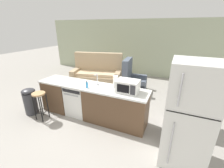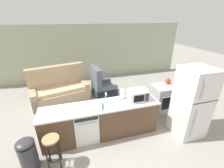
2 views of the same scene
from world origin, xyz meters
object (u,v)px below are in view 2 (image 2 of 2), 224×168
(microwave, at_px, (138,95))
(trash_bin, at_px, (28,154))
(couch, at_px, (60,90))
(armchair, at_px, (102,88))
(stove_range, at_px, (164,98))
(kettle, at_px, (168,81))
(refrigerator, at_px, (192,103))
(soap_bottle, at_px, (103,107))
(bar_stool, at_px, (52,146))
(paper_towel_roll, at_px, (122,94))
(dishwasher, at_px, (86,124))

(microwave, xyz_separation_m, trash_bin, (-2.59, -0.55, -0.66))
(couch, relative_size, armchair, 1.80)
(stove_range, relative_size, kettle, 4.39)
(refrigerator, distance_m, microwave, 1.35)
(refrigerator, distance_m, soap_bottle, 2.23)
(couch, bearing_deg, stove_range, -27.52)
(refrigerator, xyz_separation_m, bar_stool, (-3.34, -0.08, -0.38))
(paper_towel_roll, xyz_separation_m, kettle, (1.76, 0.51, -0.05))
(paper_towel_roll, relative_size, soap_bottle, 1.60)
(kettle, bearing_deg, microwave, -154.06)
(stove_range, height_order, paper_towel_roll, paper_towel_roll)
(couch, bearing_deg, refrigerator, -40.55)
(trash_bin, relative_size, couch, 0.34)
(microwave, relative_size, paper_towel_roll, 1.77)
(couch, bearing_deg, armchair, -5.80)
(kettle, bearing_deg, couch, 155.40)
(microwave, bearing_deg, trash_bin, -168.03)
(dishwasher, xyz_separation_m, stove_range, (2.60, 0.55, 0.03))
(stove_range, xyz_separation_m, refrigerator, (-0.00, -1.10, 0.46))
(trash_bin, distance_m, couch, 2.86)
(microwave, distance_m, trash_bin, 2.73)
(dishwasher, bearing_deg, armchair, 67.40)
(dishwasher, relative_size, microwave, 1.68)
(couch, bearing_deg, microwave, -47.76)
(soap_bottle, bearing_deg, paper_towel_roll, 30.18)
(dishwasher, bearing_deg, refrigerator, -11.93)
(dishwasher, distance_m, kettle, 2.91)
(microwave, bearing_deg, bar_stool, -163.47)
(stove_range, relative_size, paper_towel_roll, 3.19)
(stove_range, xyz_separation_m, trash_bin, (-3.82, -1.10, -0.07))
(microwave, distance_m, bar_stool, 2.26)
(microwave, xyz_separation_m, armchair, (-0.50, 2.10, -0.69))
(trash_bin, bearing_deg, soap_bottle, 13.00)
(stove_range, height_order, trash_bin, stove_range)
(kettle, xyz_separation_m, trash_bin, (-3.99, -1.23, -0.61))
(kettle, distance_m, armchair, 2.45)
(bar_stool, distance_m, trash_bin, 0.51)
(soap_bottle, bearing_deg, stove_range, 18.26)
(paper_towel_roll, bearing_deg, kettle, 16.00)
(kettle, xyz_separation_m, couch, (-3.45, 1.58, -0.59))
(stove_range, height_order, bar_stool, stove_range)
(dishwasher, bearing_deg, stove_range, 11.91)
(soap_bottle, bearing_deg, refrigerator, -9.69)
(couch, bearing_deg, trash_bin, -100.85)
(refrigerator, height_order, kettle, refrigerator)
(bar_stool, bearing_deg, microwave, 16.53)
(microwave, relative_size, armchair, 0.42)
(trash_bin, bearing_deg, armchair, 51.69)
(bar_stool, bearing_deg, stove_range, 19.40)
(trash_bin, bearing_deg, paper_towel_roll, 18.01)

